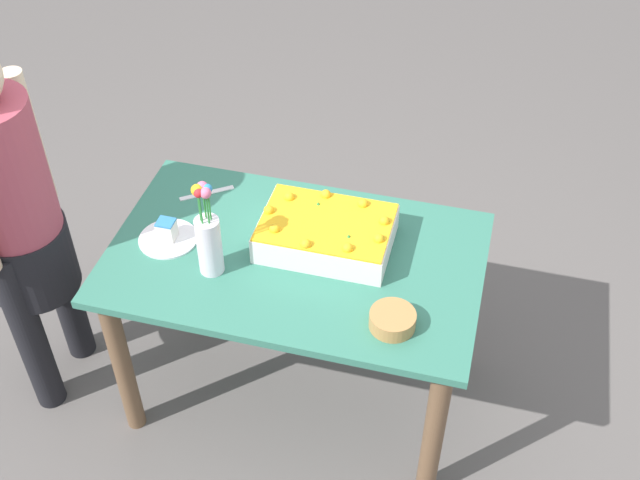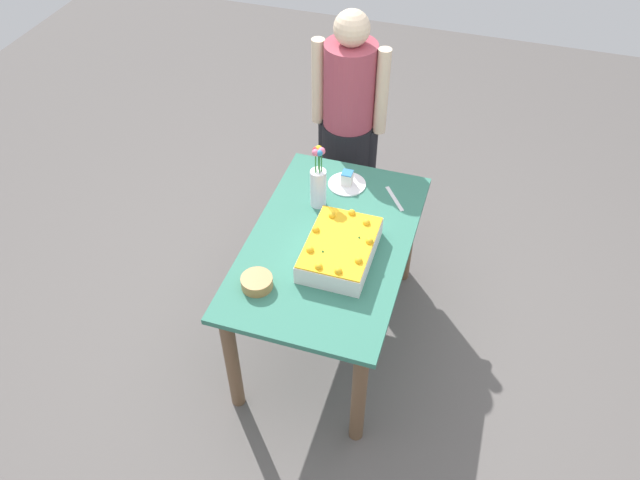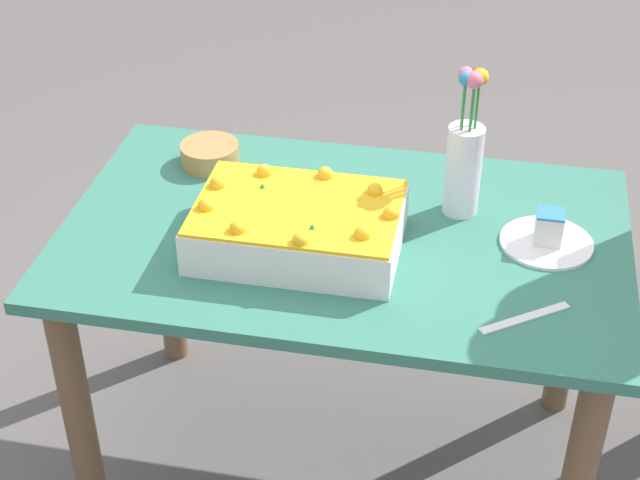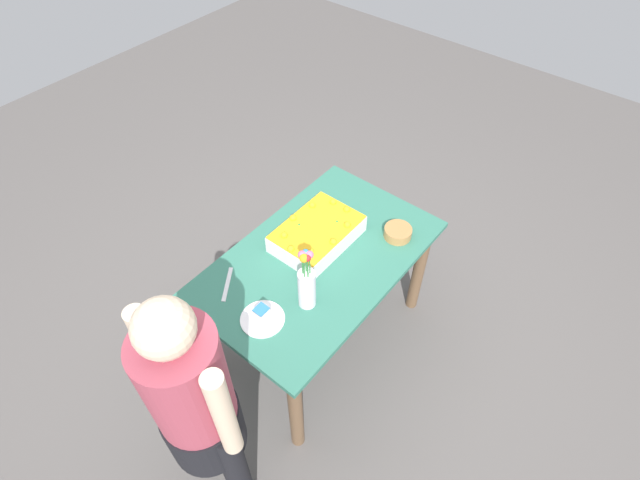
{
  "view_description": "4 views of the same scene",
  "coord_description": "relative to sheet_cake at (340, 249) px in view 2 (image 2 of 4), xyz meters",
  "views": [
    {
      "loc": [
        -0.59,
        1.89,
        2.63
      ],
      "look_at": [
        -0.07,
        -0.07,
        0.76
      ],
      "focal_mm": 45.0,
      "sensor_mm": 36.0,
      "label": 1
    },
    {
      "loc": [
        -2.11,
        -0.61,
        2.89
      ],
      "look_at": [
        -0.12,
        0.01,
        0.85
      ],
      "focal_mm": 35.0,
      "sensor_mm": 36.0,
      "label": 2
    },
    {
      "loc": [
        0.3,
        -1.8,
        1.99
      ],
      "look_at": [
        -0.04,
        -0.07,
        0.75
      ],
      "focal_mm": 55.0,
      "sensor_mm": 36.0,
      "label": 3
    },
    {
      "loc": [
        1.28,
        1.05,
        2.67
      ],
      "look_at": [
        -0.06,
        -0.03,
        0.8
      ],
      "focal_mm": 28.0,
      "sensor_mm": 36.0,
      "label": 4
    }
  ],
  "objects": [
    {
      "name": "flower_vase",
      "position": [
        0.34,
        0.22,
        0.09
      ],
      "size": [
        0.08,
        0.08,
        0.36
      ],
      "color": "white",
      "rests_on": "dining_table"
    },
    {
      "name": "sheet_cake",
      "position": [
        0.0,
        0.0,
        0.0
      ],
      "size": [
        0.45,
        0.31,
        0.13
      ],
      "color": "white",
      "rests_on": "dining_table"
    },
    {
      "name": "person_standing",
      "position": [
        1.03,
        0.25,
        0.06
      ],
      "size": [
        0.31,
        0.45,
        1.49
      ],
      "rotation": [
        0.0,
        0.0,
        3.14
      ],
      "color": "black",
      "rests_on": "ground_plane"
    },
    {
      "name": "serving_plate_with_slice",
      "position": [
        0.54,
        0.12,
        -0.03
      ],
      "size": [
        0.21,
        0.21,
        0.08
      ],
      "color": "white",
      "rests_on": "dining_table"
    },
    {
      "name": "cake_knife",
      "position": [
        0.5,
        -0.16,
        -0.05
      ],
      "size": [
        0.18,
        0.14,
        0.0
      ],
      "primitive_type": "cube",
      "rotation": [
        0.0,
        0.0,
        3.76
      ],
      "color": "silver",
      "rests_on": "dining_table"
    },
    {
      "name": "ground_plane",
      "position": [
        0.09,
        0.08,
        -0.79
      ],
      "size": [
        8.0,
        8.0,
        0.0
      ],
      "primitive_type": "plane",
      "color": "#5D5855"
    },
    {
      "name": "dining_table",
      "position": [
        0.09,
        0.08,
        -0.19
      ],
      "size": [
        1.28,
        0.79,
        0.74
      ],
      "color": "#347460",
      "rests_on": "ground_plane"
    },
    {
      "name": "fruit_bowl",
      "position": [
        -0.29,
        0.31,
        -0.03
      ],
      "size": [
        0.15,
        0.15,
        0.05
      ],
      "primitive_type": "cylinder",
      "color": "#B17C45",
      "rests_on": "dining_table"
    }
  ]
}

